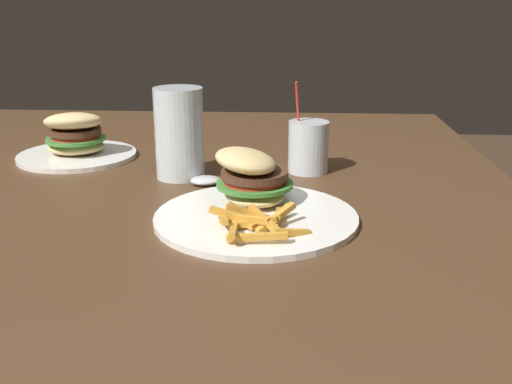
{
  "coord_description": "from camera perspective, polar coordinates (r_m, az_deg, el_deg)",
  "views": [
    {
      "loc": [
        -0.94,
        -0.28,
        1.1
      ],
      "look_at": [
        -0.07,
        -0.22,
        0.81
      ],
      "focal_mm": 42.0,
      "sensor_mm": 36.0,
      "label": 1
    }
  ],
  "objects": [
    {
      "name": "meal_plate_near",
      "position": [
        0.95,
        -0.23,
        -0.45
      ],
      "size": [
        0.32,
        0.32,
        0.11
      ],
      "color": "white",
      "rests_on": "dining_table"
    },
    {
      "name": "juice_glass",
      "position": [
        1.18,
        5.0,
        4.08
      ],
      "size": [
        0.08,
        0.08,
        0.18
      ],
      "color": "silver",
      "rests_on": "dining_table"
    },
    {
      "name": "spoon",
      "position": [
        1.11,
        -4.44,
        1.1
      ],
      "size": [
        0.07,
        0.18,
        0.02
      ],
      "rotation": [
        0.0,
        0.0,
        1.8
      ],
      "color": "silver",
      "rests_on": "dining_table"
    },
    {
      "name": "beer_glass",
      "position": [
        1.15,
        -7.31,
        5.48
      ],
      "size": [
        0.09,
        0.09,
        0.17
      ],
      "color": "silver",
      "rests_on": "dining_table"
    },
    {
      "name": "meal_plate_far",
      "position": [
        1.34,
        -16.8,
        4.63
      ],
      "size": [
        0.25,
        0.25,
        0.11
      ],
      "color": "white",
      "rests_on": "dining_table"
    },
    {
      "name": "dining_table",
      "position": [
        1.06,
        -12.09,
        -4.82
      ],
      "size": [
        1.67,
        1.4,
        0.77
      ],
      "color": "#4C331E",
      "rests_on": "ground_plane"
    }
  ]
}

